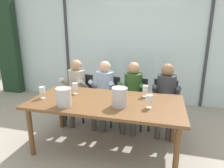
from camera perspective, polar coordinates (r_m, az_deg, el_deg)
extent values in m
plane|color=#9E9384|center=(4.03, 2.37, -10.11)|extent=(14.00, 14.00, 0.00)
cube|color=silver|center=(4.80, 5.59, 10.28)|extent=(7.36, 0.03, 2.60)
cube|color=#38383D|center=(5.30, -12.72, 10.51)|extent=(0.06, 0.06, 2.60)
cube|color=#38383D|center=(4.80, 25.67, 8.80)|extent=(0.06, 0.06, 2.60)
cube|color=#568942|center=(8.17, 9.35, 9.58)|extent=(13.36, 2.40, 1.77)
cube|color=#1E3823|center=(6.12, -27.74, 9.79)|extent=(0.56, 0.20, 2.60)
cube|color=brown|center=(2.84, -1.79, -5.19)|extent=(2.16, 1.05, 0.04)
cylinder|color=brown|center=(3.08, -22.33, -12.59)|extent=(0.07, 0.07, 0.73)
cylinder|color=brown|center=(2.56, 18.06, -18.42)|extent=(0.07, 0.07, 0.73)
cylinder|color=brown|center=(3.71, -14.59, -6.87)|extent=(0.07, 0.07, 0.73)
cylinder|color=brown|center=(3.29, 17.33, -10.16)|extent=(0.07, 0.07, 0.73)
cube|color=#232328|center=(3.98, -9.47, -3.89)|extent=(0.49, 0.49, 0.03)
cube|color=#232328|center=(4.07, -8.17, -0.06)|extent=(0.42, 0.09, 0.42)
cylinder|color=#232328|center=(4.01, -13.07, -7.36)|extent=(0.04, 0.04, 0.42)
cylinder|color=#232328|center=(3.82, -8.32, -8.33)|extent=(0.04, 0.04, 0.42)
cylinder|color=#232328|center=(4.30, -10.21, -5.55)|extent=(0.04, 0.04, 0.42)
cylinder|color=#232328|center=(4.12, -5.69, -6.34)|extent=(0.04, 0.04, 0.42)
cube|color=#232328|center=(3.77, -1.84, -4.82)|extent=(0.49, 0.49, 0.03)
cube|color=#232328|center=(3.87, -0.66, -0.77)|extent=(0.42, 0.09, 0.42)
cylinder|color=#232328|center=(3.77, -5.66, -8.54)|extent=(0.04, 0.04, 0.42)
cylinder|color=#232328|center=(3.63, -0.27, -9.53)|extent=(0.04, 0.04, 0.42)
cylinder|color=#232328|center=(4.08, -3.17, -6.51)|extent=(0.04, 0.04, 0.42)
cylinder|color=#232328|center=(3.95, 1.86, -7.32)|extent=(0.04, 0.04, 0.42)
cube|color=#232328|center=(3.64, 6.17, -5.66)|extent=(0.48, 0.48, 0.03)
cube|color=#232328|center=(3.75, 6.99, -1.43)|extent=(0.42, 0.07, 0.42)
cylinder|color=#232328|center=(3.61, 2.36, -9.67)|extent=(0.04, 0.04, 0.42)
cylinder|color=#232328|center=(3.53, 8.36, -10.47)|extent=(0.04, 0.04, 0.42)
cylinder|color=#232328|center=(3.94, 4.02, -7.39)|extent=(0.04, 0.04, 0.42)
cylinder|color=#232328|center=(3.87, 9.50, -8.06)|extent=(0.04, 0.04, 0.42)
cube|color=#232328|center=(3.63, 14.37, -6.21)|extent=(0.50, 0.50, 0.03)
cube|color=#232328|center=(3.74, 15.07, -1.95)|extent=(0.42, 0.09, 0.42)
cylinder|color=#232328|center=(3.57, 10.59, -10.25)|extent=(0.04, 0.04, 0.42)
cylinder|color=#232328|center=(3.53, 16.73, -11.05)|extent=(0.04, 0.04, 0.42)
cylinder|color=#232328|center=(3.91, 11.80, -7.91)|extent=(0.04, 0.04, 0.42)
cylinder|color=#232328|center=(3.87, 17.38, -8.60)|extent=(0.04, 0.04, 0.42)
cylinder|color=#B7AD9E|center=(3.91, -9.99, 0.23)|extent=(0.35, 0.35, 0.52)
sphere|color=tan|center=(3.83, -10.24, 5.34)|extent=(0.21, 0.21, 0.21)
cube|color=#47423D|center=(3.87, -12.42, -4.11)|extent=(0.17, 0.41, 0.13)
cube|color=#47423D|center=(3.78, -10.10, -4.47)|extent=(0.17, 0.41, 0.13)
cylinder|color=#47423D|center=(3.81, -13.80, -8.52)|extent=(0.10, 0.10, 0.45)
cylinder|color=#47423D|center=(3.72, -11.45, -8.99)|extent=(0.10, 0.10, 0.45)
cylinder|color=#B7AD9E|center=(3.90, -13.30, 0.40)|extent=(0.11, 0.33, 0.26)
cylinder|color=#B7AD9E|center=(3.71, -8.36, -0.13)|extent=(0.11, 0.33, 0.26)
cylinder|color=#9EB2D1|center=(3.71, -1.99, -0.37)|extent=(0.33, 0.33, 0.52)
sphere|color=#DBAD89|center=(3.63, -2.04, 5.01)|extent=(0.21, 0.21, 0.21)
cube|color=#47423D|center=(3.65, -4.25, -5.04)|extent=(0.14, 0.40, 0.13)
cube|color=#47423D|center=(3.59, -1.54, -5.33)|extent=(0.14, 0.40, 0.13)
cylinder|color=#47423D|center=(3.57, -5.27, -9.80)|extent=(0.10, 0.10, 0.45)
cylinder|color=#47423D|center=(3.52, -2.48, -10.17)|extent=(0.10, 0.10, 0.45)
cylinder|color=#9EB2D1|center=(3.66, -5.39, -0.26)|extent=(0.09, 0.33, 0.26)
cylinder|color=#9EB2D1|center=(3.55, 0.35, -0.73)|extent=(0.09, 0.33, 0.26)
cylinder|color=#2D5123|center=(3.61, 6.10, -0.97)|extent=(0.33, 0.33, 0.52)
sphere|color=tan|center=(3.52, 6.27, 4.56)|extent=(0.21, 0.21, 0.21)
cube|color=#47423D|center=(3.52, 3.94, -5.81)|extent=(0.14, 0.40, 0.13)
cube|color=#47423D|center=(3.49, 6.84, -6.09)|extent=(0.14, 0.40, 0.13)
cylinder|color=#47423D|center=(3.44, 3.13, -10.78)|extent=(0.10, 0.10, 0.45)
cylinder|color=#47423D|center=(3.41, 6.13, -11.11)|extent=(0.10, 0.10, 0.45)
cylinder|color=#2D5123|center=(3.52, 2.72, -0.86)|extent=(0.09, 0.33, 0.26)
cylinder|color=#2D5123|center=(3.46, 8.85, -1.36)|extent=(0.09, 0.33, 0.26)
cylinder|color=#38383D|center=(3.57, 15.29, -1.62)|extent=(0.33, 0.33, 0.52)
sphere|color=#936B4C|center=(3.48, 15.72, 3.94)|extent=(0.21, 0.21, 0.21)
cube|color=#47423D|center=(3.47, 13.44, -6.57)|extent=(0.14, 0.40, 0.13)
cube|color=#47423D|center=(3.47, 16.42, -6.79)|extent=(0.14, 0.40, 0.13)
cylinder|color=#47423D|center=(3.39, 13.01, -11.65)|extent=(0.10, 0.10, 0.45)
cylinder|color=#47423D|center=(3.39, 16.11, -11.88)|extent=(0.10, 0.10, 0.45)
cylinder|color=#38383D|center=(3.45, 12.15, -1.56)|extent=(0.09, 0.33, 0.26)
cylinder|color=#38383D|center=(3.46, 18.44, -2.03)|extent=(0.09, 0.33, 0.26)
cylinder|color=#B7B7BC|center=(2.61, 2.15, -3.79)|extent=(0.20, 0.20, 0.25)
torus|color=silver|center=(2.57, 2.18, -1.15)|extent=(0.21, 0.21, 0.01)
cylinder|color=#B7B7BC|center=(2.68, -13.69, -3.75)|extent=(0.20, 0.20, 0.24)
torus|color=silver|center=(2.65, -13.86, -1.27)|extent=(0.21, 0.21, 0.01)
cylinder|color=silver|center=(3.11, -19.25, -3.81)|extent=(0.07, 0.07, 0.00)
cylinder|color=silver|center=(3.09, -19.31, -3.12)|extent=(0.01, 0.01, 0.07)
cylinder|color=silver|center=(3.07, -19.46, -1.62)|extent=(0.08, 0.08, 0.09)
cylinder|color=maroon|center=(3.08, -19.41, -2.09)|extent=(0.07, 0.07, 0.04)
cylinder|color=silver|center=(2.64, 10.56, -6.64)|extent=(0.07, 0.07, 0.00)
cylinder|color=silver|center=(2.63, 10.60, -5.85)|extent=(0.01, 0.01, 0.07)
cylinder|color=silver|center=(2.60, 10.70, -4.11)|extent=(0.08, 0.08, 0.09)
cylinder|color=#560C1E|center=(2.61, 10.67, -4.66)|extent=(0.07, 0.07, 0.04)
cylinder|color=silver|center=(3.17, -10.49, -2.75)|extent=(0.07, 0.07, 0.00)
cylinder|color=silver|center=(3.16, -10.53, -2.07)|extent=(0.01, 0.01, 0.07)
cylinder|color=silver|center=(3.13, -10.61, -0.59)|extent=(0.08, 0.08, 0.09)
cylinder|color=silver|center=(3.04, 9.47, -3.55)|extent=(0.07, 0.07, 0.00)
cylinder|color=silver|center=(3.02, 9.51, -2.84)|extent=(0.01, 0.01, 0.07)
cylinder|color=silver|center=(3.00, 9.58, -1.30)|extent=(0.08, 0.08, 0.09)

